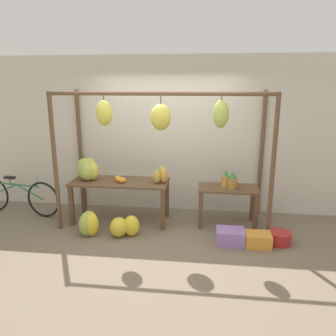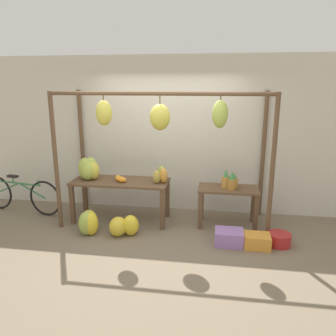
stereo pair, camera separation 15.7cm
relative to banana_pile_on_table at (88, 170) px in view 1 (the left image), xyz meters
The scene contains 15 objects.
ground_plane 1.72m from the banana_pile_on_table, 29.51° to the right, with size 20.00×20.00×0.00m, color #756651.
shop_wall_back 1.55m from the banana_pile_on_table, 29.06° to the left, with size 8.00×0.08×2.80m.
stall_awning 1.50m from the banana_pile_on_table, 10.49° to the right, with size 3.38×1.21×2.20m.
display_table_main 0.61m from the banana_pile_on_table, ahead, with size 1.63×0.64×0.72m.
display_table_side 2.39m from the banana_pile_on_table, ahead, with size 0.98×0.51×0.65m.
banana_pile_on_table is the anchor object (origin of this frame).
orange_pile 0.59m from the banana_pile_on_table, ahead, with size 0.22×0.19×0.10m.
pineapple_cluster 2.36m from the banana_pile_on_table, ahead, with size 0.27×0.25×0.33m.
banana_pile_ground_left 0.94m from the banana_pile_on_table, 72.25° to the right, with size 0.38×0.47×0.39m.
banana_pile_ground_right 1.20m from the banana_pile_on_table, 37.55° to the right, with size 0.51×0.38×0.33m.
fruit_crate_white 2.57m from the banana_pile_on_table, 14.94° to the right, with size 0.41×0.32×0.22m.
blue_bucket 3.24m from the banana_pile_on_table, ahead, with size 0.34×0.34×0.18m.
parked_bicycle 1.50m from the banana_pile_on_table, behind, with size 1.70×0.33×0.69m.
papaya_pile 1.24m from the banana_pile_on_table, ahead, with size 0.27×0.36×0.25m.
fruit_crate_purple 2.95m from the banana_pile_on_table, 13.48° to the right, with size 0.37×0.29×0.20m.
Camera 1 is at (0.70, -4.42, 2.30)m, focal length 35.00 mm.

